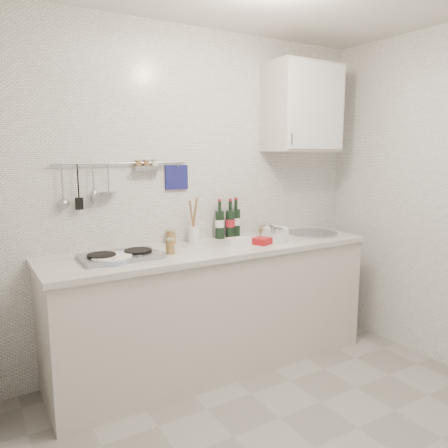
# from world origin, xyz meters

# --- Properties ---
(floor) EXTENTS (3.00, 3.00, 0.00)m
(floor) POSITION_xyz_m (0.00, 0.00, 0.00)
(floor) COLOR gray
(floor) RESTS_ON ground
(back_wall) EXTENTS (3.00, 0.02, 2.50)m
(back_wall) POSITION_xyz_m (0.00, 1.40, 1.25)
(back_wall) COLOR silver
(back_wall) RESTS_ON floor
(counter) EXTENTS (2.44, 0.64, 0.96)m
(counter) POSITION_xyz_m (0.01, 1.10, 0.43)
(counter) COLOR beige
(counter) RESTS_ON floor
(wall_rail) EXTENTS (0.98, 0.09, 0.34)m
(wall_rail) POSITION_xyz_m (-0.60, 1.37, 1.43)
(wall_rail) COLOR #93969B
(wall_rail) RESTS_ON back_wall
(wall_cabinet) EXTENTS (0.60, 0.38, 0.70)m
(wall_cabinet) POSITION_xyz_m (0.90, 1.22, 1.95)
(wall_cabinet) COLOR beige
(wall_cabinet) RESTS_ON back_wall
(plate_stack_hob) EXTENTS (0.27, 0.27, 0.03)m
(plate_stack_hob) POSITION_xyz_m (-0.78, 1.05, 0.94)
(plate_stack_hob) COLOR #5471BF
(plate_stack_hob) RESTS_ON counter
(plate_stack_sink) EXTENTS (0.24, 0.23, 0.10)m
(plate_stack_sink) POSITION_xyz_m (0.51, 1.05, 0.97)
(plate_stack_sink) COLOR white
(plate_stack_sink) RESTS_ON counter
(wine_bottles) EXTENTS (0.24, 0.11, 0.31)m
(wine_bottles) POSITION_xyz_m (0.26, 1.33, 1.07)
(wine_bottles) COLOR black
(wine_bottles) RESTS_ON counter
(butter_dish) EXTENTS (0.18, 0.11, 0.05)m
(butter_dish) POSITION_xyz_m (0.18, 1.06, 0.95)
(butter_dish) COLOR white
(butter_dish) RESTS_ON counter
(strawberry_punnet) EXTENTS (0.15, 0.15, 0.05)m
(strawberry_punnet) POSITION_xyz_m (0.34, 0.98, 0.94)
(strawberry_punnet) COLOR red
(strawberry_punnet) RESTS_ON counter
(utensil_crock) EXTENTS (0.08, 0.08, 0.34)m
(utensil_crock) POSITION_xyz_m (-0.07, 1.29, 1.00)
(utensil_crock) COLOR white
(utensil_crock) RESTS_ON counter
(jar_a) EXTENTS (0.07, 0.07, 0.11)m
(jar_a) POSITION_xyz_m (-0.23, 1.35, 0.97)
(jar_a) COLOR olive
(jar_a) RESTS_ON counter
(jar_b) EXTENTS (0.06, 0.06, 0.07)m
(jar_b) POSITION_xyz_m (0.60, 1.33, 0.96)
(jar_b) COLOR olive
(jar_b) RESTS_ON counter
(jar_c) EXTENTS (0.06, 0.06, 0.08)m
(jar_c) POSITION_xyz_m (0.53, 1.21, 0.96)
(jar_c) COLOR olive
(jar_c) RESTS_ON counter
(jar_d) EXTENTS (0.06, 0.06, 0.10)m
(jar_d) POSITION_xyz_m (-0.37, 1.05, 0.97)
(jar_d) COLOR olive
(jar_d) RESTS_ON counter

